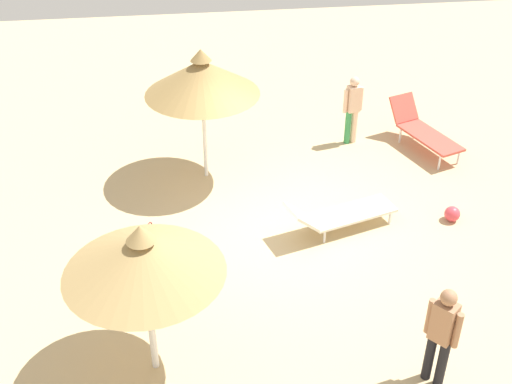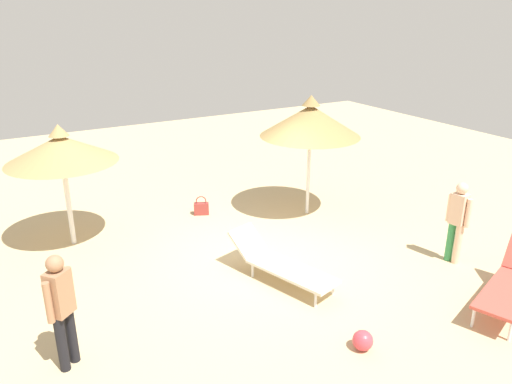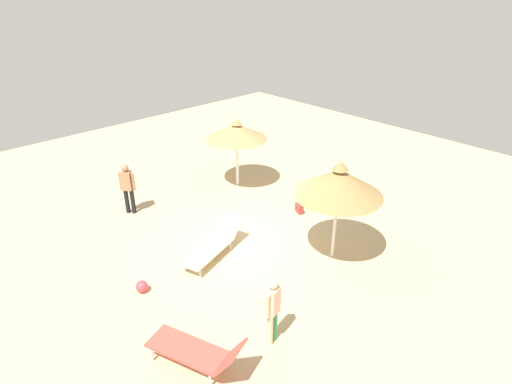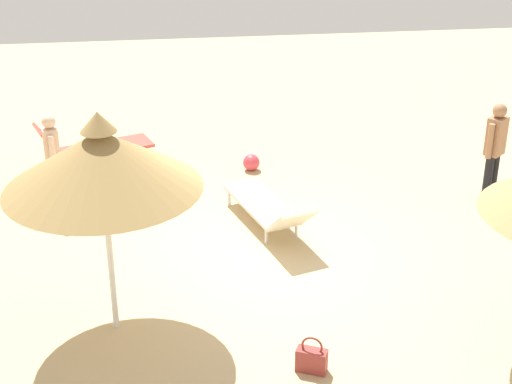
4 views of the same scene
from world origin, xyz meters
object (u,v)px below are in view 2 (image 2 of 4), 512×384
at_px(lounge_chair_far_right, 280,263).
at_px(person_standing_far_left, 458,219).
at_px(handbag, 201,208).
at_px(beach_ball, 363,340).
at_px(parasol_umbrella_back, 61,149).
at_px(person_standing_edge, 61,305).
at_px(parasol_umbrella_center, 310,121).

bearing_deg(lounge_chair_far_right, person_standing_far_left, 71.97).
relative_size(person_standing_far_left, handbag, 3.48).
relative_size(person_standing_far_left, beach_ball, 5.39).
xyz_separation_m(handbag, beach_ball, (5.38, -0.02, -0.01)).
bearing_deg(parasol_umbrella_back, person_standing_edge, -11.56).
height_order(person_standing_edge, handbag, person_standing_edge).
relative_size(lounge_chair_far_right, person_standing_edge, 1.33).
relative_size(lounge_chair_far_right, beach_ball, 7.49).
relative_size(parasol_umbrella_center, handbag, 6.06).
xyz_separation_m(person_standing_edge, beach_ball, (1.65, 3.49, -0.76)).
height_order(person_standing_far_left, person_standing_edge, person_standing_edge).
bearing_deg(lounge_chair_far_right, person_standing_edge, -82.75).
relative_size(parasol_umbrella_center, person_standing_edge, 1.67).
relative_size(parasol_umbrella_back, handbag, 5.44).
height_order(parasol_umbrella_back, beach_ball, parasol_umbrella_back).
height_order(parasol_umbrella_center, handbag, parasol_umbrella_center).
distance_m(lounge_chair_far_right, beach_ball, 2.10).
relative_size(parasol_umbrella_back, beach_ball, 8.43).
xyz_separation_m(parasol_umbrella_center, person_standing_edge, (2.63, -5.62, -1.21)).
bearing_deg(lounge_chair_far_right, parasol_umbrella_back, -139.49).
bearing_deg(person_standing_far_left, lounge_chair_far_right, -108.03).
relative_size(parasol_umbrella_back, lounge_chair_far_right, 1.13).
xyz_separation_m(parasol_umbrella_back, person_standing_edge, (3.66, -0.75, -1.01)).
bearing_deg(person_standing_far_left, beach_ball, -70.52).
bearing_deg(handbag, parasol_umbrella_back, -88.59).
height_order(person_standing_edge, beach_ball, person_standing_edge).
relative_size(parasol_umbrella_center, lounge_chair_far_right, 1.25).
relative_size(parasol_umbrella_back, person_standing_edge, 1.50).
height_order(parasol_umbrella_center, beach_ball, parasol_umbrella_center).
height_order(lounge_chair_far_right, beach_ball, lounge_chair_far_right).
relative_size(parasol_umbrella_back, parasol_umbrella_center, 0.90).
distance_m(lounge_chair_far_right, person_standing_edge, 3.57).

